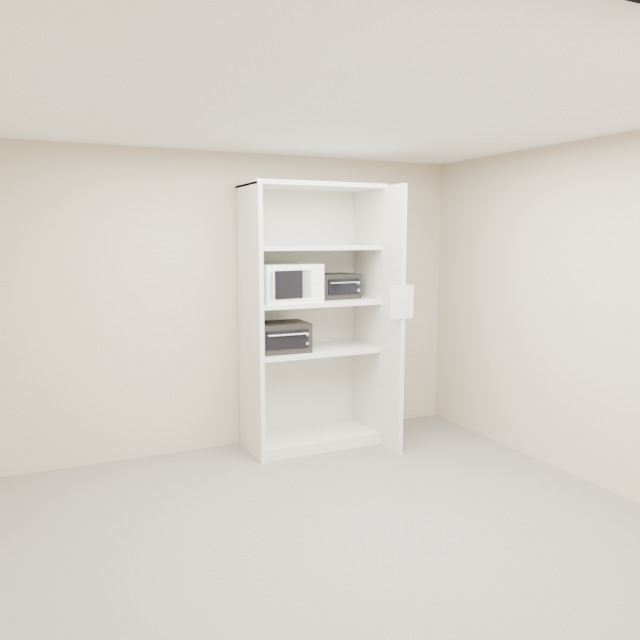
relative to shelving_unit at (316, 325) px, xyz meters
name	(u,v)px	position (x,y,z in m)	size (l,w,h in m)	color
floor	(332,533)	(-0.67, -1.70, -1.13)	(4.50, 4.00, 0.01)	slate
ceiling	(333,111)	(-0.67, -1.70, 1.57)	(4.50, 4.00, 0.01)	white
wall_back	(237,302)	(-0.67, 0.30, 0.22)	(4.50, 0.02, 2.70)	tan
wall_front	(587,410)	(-0.67, -3.70, 0.22)	(4.50, 0.02, 2.70)	tan
wall_right	(589,313)	(1.58, -1.70, 0.22)	(0.02, 4.00, 2.70)	tan
shelving_unit	(316,325)	(0.00, 0.00, 0.00)	(1.24, 0.92, 2.42)	silver
microwave	(285,283)	(-0.32, -0.03, 0.41)	(0.56, 0.43, 0.34)	white
toaster_oven_upper	(335,286)	(0.22, 0.05, 0.36)	(0.41, 0.30, 0.23)	black
toaster_oven_lower	(280,337)	(-0.37, -0.04, -0.08)	(0.48, 0.36, 0.27)	black
paper_sign	(402,302)	(0.53, -0.63, 0.25)	(0.23, 0.01, 0.29)	white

